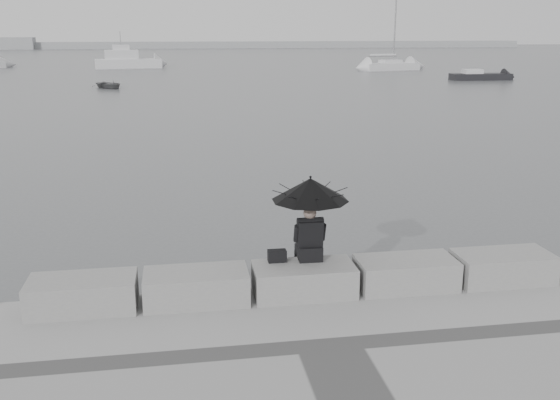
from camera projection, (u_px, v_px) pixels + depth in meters
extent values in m
plane|color=#4D5053|center=(298.00, 311.00, 10.54)|extent=(360.00, 360.00, 0.00)
cube|color=gray|center=(83.00, 294.00, 9.38)|extent=(1.60, 0.80, 0.50)
cube|color=gray|center=(196.00, 287.00, 9.65)|extent=(1.60, 0.80, 0.50)
cube|color=gray|center=(304.00, 280.00, 9.91)|extent=(1.60, 0.80, 0.50)
cube|color=gray|center=(406.00, 273.00, 10.18)|extent=(1.60, 0.80, 0.50)
cube|color=gray|center=(502.00, 267.00, 10.44)|extent=(1.60, 0.80, 0.50)
sphere|color=#726056|center=(310.00, 213.00, 9.92)|extent=(0.21, 0.21, 0.21)
cylinder|color=black|center=(310.00, 209.00, 9.89)|extent=(0.02, 0.02, 1.00)
cone|color=black|center=(310.00, 189.00, 9.81)|extent=(1.24, 1.24, 0.36)
sphere|color=black|center=(310.00, 177.00, 9.75)|extent=(0.04, 0.04, 0.04)
cube|color=black|center=(277.00, 256.00, 9.99)|extent=(0.30, 0.17, 0.19)
cube|color=gray|center=(182.00, 45.00, 157.83)|extent=(180.00, 6.00, 1.60)
cube|color=silver|center=(390.00, 67.00, 72.86)|extent=(7.07, 3.78, 0.90)
cube|color=silver|center=(390.00, 62.00, 72.70)|extent=(2.64, 2.07, 0.50)
cylinder|color=gray|center=(393.00, 10.00, 71.16)|extent=(0.16, 0.16, 12.00)
cylinder|color=gray|center=(391.00, 56.00, 72.53)|extent=(3.71, 0.91, 0.10)
cube|color=silver|center=(129.00, 64.00, 76.75)|extent=(8.20, 3.69, 1.20)
cube|color=silver|center=(128.00, 55.00, 76.46)|extent=(4.19, 2.64, 1.20)
cube|color=silver|center=(128.00, 47.00, 76.22)|extent=(2.15, 1.82, 0.60)
cylinder|color=gray|center=(127.00, 38.00, 75.93)|extent=(0.08, 0.08, 1.60)
cube|color=black|center=(481.00, 77.00, 58.72)|extent=(5.75, 1.77, 0.70)
cube|color=silver|center=(481.00, 72.00, 58.59)|extent=(1.75, 1.25, 0.50)
imported|color=slate|center=(109.00, 85.00, 50.46)|extent=(3.44, 2.98, 0.55)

